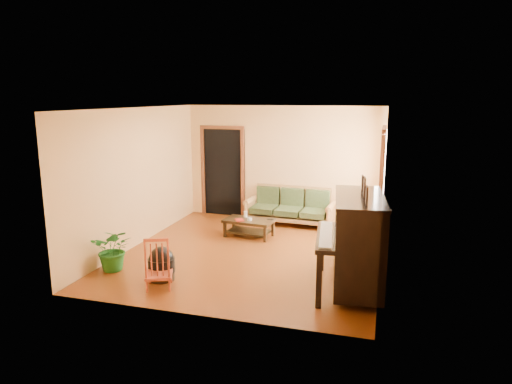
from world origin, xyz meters
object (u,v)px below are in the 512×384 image
(coffee_table, at_px, (249,228))
(piano, at_px, (358,244))
(red_chair, at_px, (158,262))
(sofa, at_px, (289,206))
(armchair, at_px, (360,232))
(potted_plant, at_px, (114,249))
(footstool, at_px, (162,267))
(ceramic_crock, at_px, (374,224))

(coffee_table, height_order, piano, piano)
(coffee_table, xyz_separation_m, red_chair, (-0.55, -2.79, 0.23))
(sofa, bearing_deg, armchair, -42.56)
(potted_plant, bearing_deg, red_chair, -22.45)
(footstool, bearing_deg, potted_plant, 171.34)
(sofa, xyz_separation_m, coffee_table, (-0.60, -1.12, -0.23))
(coffee_table, bearing_deg, piano, -42.10)
(armchair, xyz_separation_m, ceramic_crock, (0.21, 1.79, -0.32))
(armchair, height_order, footstool, armchair)
(piano, bearing_deg, ceramic_crock, 80.86)
(red_chair, bearing_deg, footstool, 87.82)
(ceramic_crock, distance_m, potted_plant, 5.40)
(armchair, relative_size, ceramic_crock, 3.67)
(red_chair, relative_size, potted_plant, 1.12)
(armchair, bearing_deg, footstool, -126.56)
(armchair, distance_m, potted_plant, 4.22)
(sofa, distance_m, coffee_table, 1.29)
(sofa, xyz_separation_m, footstool, (-1.26, -3.63, -0.21))
(armchair, distance_m, piano, 1.52)
(armchair, height_order, ceramic_crock, armchair)
(red_chair, bearing_deg, coffee_table, 56.59)
(piano, xyz_separation_m, ceramic_crock, (0.16, 3.28, -0.59))
(coffee_table, relative_size, ceramic_crock, 4.10)
(sofa, bearing_deg, potted_plant, -118.64)
(ceramic_crock, bearing_deg, sofa, -176.70)
(sofa, distance_m, ceramic_crock, 1.87)
(coffee_table, xyz_separation_m, footstool, (-0.66, -2.50, 0.02))
(coffee_table, xyz_separation_m, potted_plant, (-1.59, -2.36, 0.18))
(piano, relative_size, ceramic_crock, 6.66)
(armchair, relative_size, piano, 0.55)
(potted_plant, bearing_deg, coffee_table, 56.11)
(coffee_table, bearing_deg, sofa, 61.91)
(sofa, xyz_separation_m, piano, (1.68, -3.18, 0.30))
(armchair, height_order, red_chair, armchair)
(armchair, bearing_deg, ceramic_crock, 102.68)
(piano, xyz_separation_m, potted_plant, (-3.86, -0.31, -0.35))
(coffee_table, bearing_deg, armchair, -14.19)
(sofa, relative_size, footstool, 4.60)
(coffee_table, height_order, armchair, armchair)
(piano, bearing_deg, sofa, 111.51)
(piano, bearing_deg, footstool, -177.63)
(coffee_table, distance_m, piano, 3.11)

